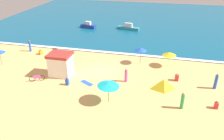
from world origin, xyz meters
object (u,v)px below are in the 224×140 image
at_px(beachgoer_1, 55,50).
at_px(beach_tent, 163,84).
at_px(beachgoer_0, 216,105).
at_px(small_boat_1, 88,26).
at_px(beachgoer_2, 216,82).
at_px(beachgoer_4, 41,52).
at_px(lifeguard_cabana, 61,64).
at_px(small_boat_0, 128,27).
at_px(beachgoer_3, 126,76).
at_px(beach_umbrella_1, 141,49).
at_px(beachgoer_8, 177,78).
at_px(beach_umbrella_4, 169,54).
at_px(parked_bicycle, 37,78).
at_px(beachgoer_7, 67,82).
at_px(beach_umbrella_2, 108,84).
at_px(beachgoer_5, 182,101).
at_px(beachgoer_6, 30,46).

bearing_deg(beachgoer_1, beach_tent, -23.75).
height_order(beachgoer_0, small_boat_1, small_boat_1).
distance_m(beachgoer_2, beachgoer_4, 24.69).
bearing_deg(lifeguard_cabana, small_boat_0, 76.82).
relative_size(beachgoer_3, small_boat_0, 0.37).
distance_m(beach_umbrella_1, small_boat_1, 19.38).
relative_size(beachgoer_1, beachgoer_4, 1.03).
xyz_separation_m(beachgoer_4, beachgoer_8, (20.08, -3.73, 0.08)).
bearing_deg(beach_umbrella_1, beach_umbrella_4, -1.17).
height_order(lifeguard_cabana, small_boat_1, lifeguard_cabana).
bearing_deg(parked_bicycle, beachgoer_7, -0.28).
distance_m(beach_tent, small_boat_1, 26.38).
relative_size(beachgoer_1, small_boat_1, 0.25).
xyz_separation_m(beach_umbrella_2, beachgoer_7, (-5.50, 2.23, -1.63)).
height_order(beachgoer_0, beachgoer_5, beachgoer_5).
relative_size(beach_umbrella_4, beachgoer_6, 1.41).
distance_m(beachgoer_1, small_boat_1, 13.66).
distance_m(lifeguard_cabana, beach_tent, 12.64).
height_order(parked_bicycle, beachgoer_1, beachgoer_1).
bearing_deg(beachgoer_0, beach_umbrella_1, 134.26).
xyz_separation_m(beachgoer_3, beachgoer_5, (6.30, -4.07, 0.10)).
distance_m(beachgoer_8, small_boat_1, 25.53).
bearing_deg(small_boat_0, beach_tent, -70.62).
bearing_deg(beachgoer_5, beachgoer_0, 13.63).
distance_m(beachgoer_4, small_boat_0, 19.05).
distance_m(beach_umbrella_1, beachgoer_2, 10.37).
xyz_separation_m(beachgoer_0, beachgoer_8, (-3.69, 4.89, 0.04)).
distance_m(beachgoer_2, beachgoer_8, 4.29).
distance_m(beachgoer_3, beachgoer_8, 6.15).
xyz_separation_m(beach_tent, beachgoer_5, (1.92, -3.29, 0.25)).
xyz_separation_m(lifeguard_cabana, small_boat_0, (4.95, 21.12, -0.93)).
relative_size(beachgoer_3, beachgoer_8, 1.74).
relative_size(beachgoer_3, small_boat_1, 0.51).
bearing_deg(beachgoer_2, beach_umbrella_1, 151.88).
bearing_deg(beachgoer_0, beachgoer_3, 161.25).
bearing_deg(small_boat_1, beachgoer_5, -53.74).
bearing_deg(beachgoer_8, beachgoer_3, -164.62).
distance_m(beachgoer_0, beachgoer_1, 24.17).
relative_size(beach_umbrella_2, beachgoer_4, 3.63).
xyz_separation_m(beachgoer_4, small_boat_0, (10.89, 15.62, 0.20)).
distance_m(beachgoer_1, beachgoer_3, 14.10).
relative_size(beachgoer_6, beachgoer_7, 1.87).
distance_m(lifeguard_cabana, beachgoer_3, 8.24).
xyz_separation_m(beachgoer_6, small_boat_0, (13.07, 14.89, -0.32)).
distance_m(beach_umbrella_2, beachgoer_3, 4.86).
relative_size(beachgoer_0, beachgoer_5, 0.45).
distance_m(beach_umbrella_1, beachgoer_7, 11.03).
xyz_separation_m(beachgoer_0, beachgoer_7, (-16.10, 0.91, 0.06)).
bearing_deg(beachgoer_3, beachgoer_5, -32.82).
bearing_deg(beach_umbrella_2, beachgoer_2, 25.54).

